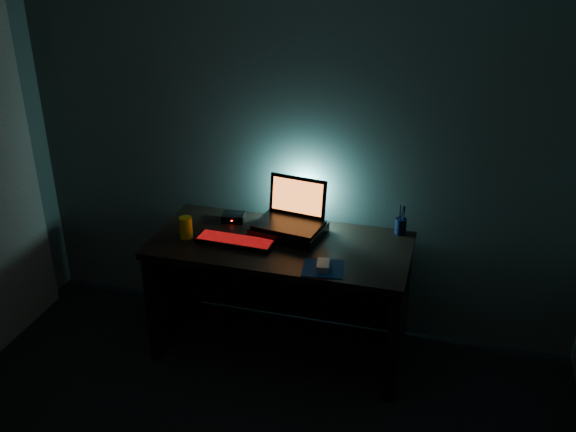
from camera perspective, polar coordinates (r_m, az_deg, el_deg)
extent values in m
cube|color=#47514D|center=(3.86, 0.88, 6.79)|extent=(3.50, 0.00, 2.50)
cube|color=black|center=(3.73, -0.66, -2.61)|extent=(1.50, 0.70, 0.04)
cube|color=black|center=(4.15, -10.15, -5.92)|extent=(0.06, 0.64, 0.71)
cube|color=black|center=(3.82, 9.79, -8.89)|extent=(0.06, 0.64, 0.71)
cube|color=black|center=(4.19, 0.62, -5.09)|extent=(1.38, 0.02, 0.65)
cube|color=black|center=(3.79, 0.08, -1.27)|extent=(0.44, 0.36, 0.06)
cube|color=black|center=(3.78, 0.08, -0.74)|extent=(0.41, 0.31, 0.02)
cube|color=black|center=(3.83, 0.87, 1.78)|extent=(0.36, 0.10, 0.24)
cube|color=orange|center=(3.82, 0.82, 1.74)|extent=(0.32, 0.08, 0.20)
cube|color=black|center=(3.72, -4.71, -2.24)|extent=(0.46, 0.16, 0.03)
cube|color=#C30607|center=(3.71, -4.71, -2.05)|extent=(0.44, 0.14, 0.00)
cube|color=navy|center=(3.46, 3.14, -4.67)|extent=(0.25, 0.23, 0.00)
cube|color=gray|center=(3.45, 3.15, -4.40)|extent=(0.08, 0.12, 0.03)
cylinder|color=black|center=(3.86, 9.98, -0.88)|extent=(0.07, 0.07, 0.10)
cylinder|color=yellow|center=(3.80, -9.06, -1.02)|extent=(0.09, 0.09, 0.13)
cube|color=black|center=(3.99, -4.88, -0.09)|extent=(0.15, 0.13, 0.04)
sphere|color=#FF0C07|center=(3.94, -5.03, -0.43)|extent=(0.01, 0.01, 0.01)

